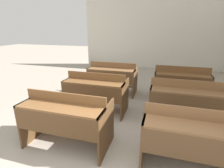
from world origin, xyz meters
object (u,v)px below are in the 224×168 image
at_px(bench_second_right, 185,101).
at_px(bench_third_left, 112,77).
at_px(bench_front_left, 66,118).
at_px(bench_front_right, 196,138).
at_px(bench_third_right, 181,82).
at_px(bench_second_left, 96,91).

relative_size(bench_second_right, bench_third_left, 1.00).
bearing_deg(bench_front_left, bench_third_left, 89.59).
distance_m(bench_front_right, bench_third_left, 2.99).
bearing_deg(bench_front_left, bench_second_right, 34.05).
relative_size(bench_front_right, bench_third_left, 1.00).
relative_size(bench_front_right, bench_second_right, 1.00).
height_order(bench_front_right, bench_third_left, same).
xyz_separation_m(bench_front_right, bench_third_right, (0.00, 2.39, 0.00)).
distance_m(bench_front_left, bench_third_left, 2.41).
height_order(bench_second_right, bench_third_right, same).
xyz_separation_m(bench_second_left, bench_third_right, (1.79, 1.18, 0.00)).
bearing_deg(bench_third_right, bench_second_right, -90.64).
height_order(bench_second_left, bench_third_left, same).
bearing_deg(bench_third_left, bench_third_right, -0.56).
xyz_separation_m(bench_front_left, bench_second_right, (1.78, 1.20, 0.00)).
height_order(bench_third_left, bench_third_right, same).
distance_m(bench_front_right, bench_second_right, 1.20).
distance_m(bench_second_left, bench_third_left, 1.19).
xyz_separation_m(bench_second_left, bench_second_right, (1.78, -0.01, 0.00)).
xyz_separation_m(bench_front_left, bench_third_right, (1.79, 2.39, 0.00)).
bearing_deg(bench_second_right, bench_third_left, 145.65).
height_order(bench_front_left, bench_third_right, same).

